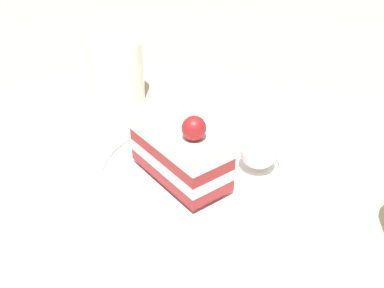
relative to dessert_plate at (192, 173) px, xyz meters
The scene contains 6 objects.
ground_plane 0.03m from the dessert_plate, 140.44° to the left, with size 2.40×2.40×0.00m, color tan.
dessert_plate is the anchor object (origin of this frame).
cake_slice 0.04m from the dessert_plate, 127.83° to the right, with size 0.12×0.12×0.08m.
whipped_cream_dollop 0.08m from the dessert_plate, ahead, with size 0.04×0.04×0.04m, color white.
fork 0.08m from the dessert_plate, 116.99° to the left, with size 0.02×0.11×0.00m.
drink_glass_far 0.23m from the dessert_plate, 121.99° to the left, with size 0.08×0.08×0.09m.
Camera 1 is at (0.04, -0.41, 0.31)m, focal length 41.17 mm.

